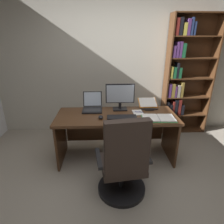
% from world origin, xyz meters
% --- Properties ---
extents(ground_plane, '(7.23, 7.23, 0.00)m').
position_xyz_m(ground_plane, '(0.00, 0.00, 0.00)').
color(ground_plane, '#9E9384').
extents(wall_back, '(5.42, 0.12, 2.85)m').
position_xyz_m(wall_back, '(0.00, 1.93, 1.42)').
color(wall_back, beige).
rests_on(wall_back, ground).
extents(desk, '(1.77, 0.70, 0.74)m').
position_xyz_m(desk, '(-0.20, 0.91, 0.54)').
color(desk, '#4C2D19').
rests_on(desk, ground).
extents(bookshelf, '(0.88, 0.26, 2.20)m').
position_xyz_m(bookshelf, '(1.12, 1.73, 1.06)').
color(bookshelf, '#4C2D19').
rests_on(bookshelf, ground).
extents(office_chair, '(0.65, 0.60, 1.06)m').
position_xyz_m(office_chair, '(-0.16, 0.05, 0.45)').
color(office_chair, black).
rests_on(office_chair, ground).
extents(monitor, '(0.45, 0.16, 0.41)m').
position_xyz_m(monitor, '(-0.13, 1.05, 0.95)').
color(monitor, black).
rests_on(monitor, desk).
extents(laptop, '(0.30, 0.34, 0.26)m').
position_xyz_m(laptop, '(-0.56, 1.06, 0.80)').
color(laptop, black).
rests_on(laptop, desk).
extents(keyboard, '(0.42, 0.15, 0.02)m').
position_xyz_m(keyboard, '(-0.13, 0.71, 0.76)').
color(keyboard, black).
rests_on(keyboard, desk).
extents(computer_mouse, '(0.06, 0.10, 0.04)m').
position_xyz_m(computer_mouse, '(-0.43, 0.71, 0.76)').
color(computer_mouse, black).
rests_on(computer_mouse, desk).
extents(reading_stand_with_book, '(0.29, 0.30, 0.13)m').
position_xyz_m(reading_stand_with_book, '(0.34, 1.13, 0.81)').
color(reading_stand_with_book, black).
rests_on(reading_stand_with_book, desk).
extents(open_binder, '(0.47, 0.30, 0.02)m').
position_xyz_m(open_binder, '(0.39, 0.66, 0.76)').
color(open_binder, green).
rests_on(open_binder, desk).
extents(notepad, '(0.16, 0.22, 0.01)m').
position_xyz_m(notepad, '(0.14, 0.90, 0.75)').
color(notepad, white).
rests_on(notepad, desk).
extents(pen, '(0.14, 0.04, 0.01)m').
position_xyz_m(pen, '(0.16, 0.90, 0.76)').
color(pen, navy).
rests_on(pen, notepad).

